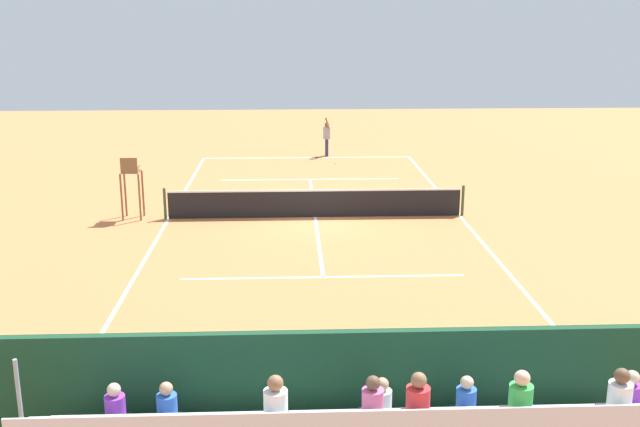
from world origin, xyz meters
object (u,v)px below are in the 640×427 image
object	(u,v)px
tennis_player	(327,135)
tennis_racket	(313,158)
courtside_bench	(540,388)
tennis_net	(315,203)
equipment_bag	(419,414)
tennis_ball_near	(336,163)
umpire_chair	(131,181)

from	to	relation	value
tennis_player	tennis_racket	distance (m)	1.40
courtside_bench	tennis_racket	world-z (taller)	courtside_bench
tennis_net	equipment_bag	world-z (taller)	tennis_net
equipment_bag	tennis_ball_near	world-z (taller)	equipment_bag
tennis_net	equipment_bag	bearing A→B (deg)	95.45
tennis_player	tennis_ball_near	size ratio (longest dim) A/B	29.18
tennis_racket	tennis_ball_near	size ratio (longest dim) A/B	8.23
tennis_player	tennis_racket	world-z (taller)	tennis_player
tennis_net	equipment_bag	size ratio (longest dim) A/B	11.44
tennis_player	tennis_ball_near	distance (m)	2.21
umpire_chair	tennis_ball_near	size ratio (longest dim) A/B	32.42
tennis_player	tennis_ball_near	bearing A→B (deg)	99.18
courtside_bench	tennis_ball_near	distance (m)	22.83
tennis_player	equipment_bag	bearing A→B (deg)	90.67
umpire_chair	tennis_player	xyz separation A→B (m)	(-7.19, -11.34, -0.30)
umpire_chair	tennis_net	bearing A→B (deg)	179.30
equipment_bag	tennis_racket	size ratio (longest dim) A/B	1.66
equipment_bag	tennis_player	distance (m)	24.83
umpire_chair	tennis_racket	world-z (taller)	umpire_chair
umpire_chair	courtside_bench	world-z (taller)	umpire_chair
courtside_bench	equipment_bag	xyz separation A→B (m)	(2.09, 0.13, -0.38)
tennis_racket	tennis_ball_near	xyz separation A→B (m)	(-1.00, 1.26, 0.02)
tennis_player	tennis_net	bearing A→B (deg)	85.05
tennis_net	tennis_ball_near	size ratio (longest dim) A/B	156.06
courtside_bench	tennis_ball_near	size ratio (longest dim) A/B	27.27
equipment_bag	tennis_net	bearing A→B (deg)	-84.55
umpire_chair	tennis_ball_near	bearing A→B (deg)	-128.64
umpire_chair	tennis_ball_near	distance (m)	12.08
tennis_net	courtside_bench	size ratio (longest dim) A/B	5.72
courtside_bench	equipment_bag	distance (m)	2.13
tennis_player	tennis_ball_near	world-z (taller)	tennis_player
tennis_net	umpire_chair	size ratio (longest dim) A/B	4.81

